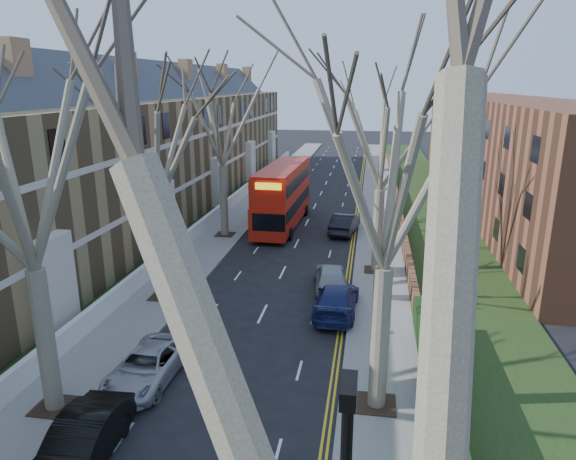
% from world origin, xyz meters
% --- Properties ---
extents(pavement_left, '(3.00, 102.00, 0.12)m').
position_xyz_m(pavement_left, '(-6.00, 39.00, 0.06)').
color(pavement_left, slate).
rests_on(pavement_left, ground).
extents(pavement_right, '(3.00, 102.00, 0.12)m').
position_xyz_m(pavement_right, '(6.00, 39.00, 0.06)').
color(pavement_right, slate).
rests_on(pavement_right, ground).
extents(terrace_left, '(9.70, 78.00, 13.60)m').
position_xyz_m(terrace_left, '(-13.65, 31.00, 5.53)').
color(terrace_left, olive).
rests_on(terrace_left, ground).
extents(flats_right, '(13.97, 54.00, 10.00)m').
position_xyz_m(flats_right, '(17.46, 43.00, 4.98)').
color(flats_right, brown).
rests_on(flats_right, ground).
extents(front_wall_left, '(0.30, 78.00, 1.00)m').
position_xyz_m(front_wall_left, '(-7.65, 31.00, 0.62)').
color(front_wall_left, white).
rests_on(front_wall_left, ground).
extents(grass_verge_right, '(6.00, 102.00, 0.06)m').
position_xyz_m(grass_verge_right, '(10.50, 39.00, 0.15)').
color(grass_verge_right, '#1E3312').
rests_on(grass_verge_right, ground).
extents(tree_left_mid, '(10.50, 10.50, 14.71)m').
position_xyz_m(tree_left_mid, '(-5.70, 6.00, 9.56)').
color(tree_left_mid, brown).
rests_on(tree_left_mid, ground).
extents(tree_left_far, '(10.15, 10.15, 14.22)m').
position_xyz_m(tree_left_far, '(-5.70, 16.00, 9.24)').
color(tree_left_far, brown).
rests_on(tree_left_far, ground).
extents(tree_left_dist, '(10.50, 10.50, 14.71)m').
position_xyz_m(tree_left_dist, '(-5.70, 28.00, 9.56)').
color(tree_left_dist, brown).
rests_on(tree_left_dist, ground).
extents(tree_right_near, '(10.85, 10.85, 15.20)m').
position_xyz_m(tree_right_near, '(5.70, -6.00, 9.86)').
color(tree_right_near, brown).
rests_on(tree_right_near, ground).
extents(tree_right_mid, '(10.50, 10.50, 14.71)m').
position_xyz_m(tree_right_mid, '(5.70, 8.00, 9.56)').
color(tree_right_mid, brown).
rests_on(tree_right_mid, ground).
extents(tree_right_far, '(10.15, 10.15, 14.22)m').
position_xyz_m(tree_right_far, '(5.70, 22.00, 9.24)').
color(tree_right_far, brown).
rests_on(tree_right_far, ground).
extents(double_decker_bus, '(3.21, 11.74, 4.85)m').
position_xyz_m(double_decker_bus, '(-1.83, 31.60, 2.39)').
color(double_decker_bus, '#AE190C').
rests_on(double_decker_bus, ground).
extents(car_left_mid, '(1.88, 4.72, 1.53)m').
position_xyz_m(car_left_mid, '(-3.22, 3.64, 0.76)').
color(car_left_mid, black).
rests_on(car_left_mid, ground).
extents(car_left_far, '(2.38, 4.80, 1.31)m').
position_xyz_m(car_left_far, '(-3.18, 8.31, 0.65)').
color(car_left_far, '#A4A5A9').
rests_on(car_left_far, ground).
extents(car_right_near, '(2.24, 5.14, 1.47)m').
position_xyz_m(car_right_near, '(3.70, 15.72, 0.74)').
color(car_right_near, navy).
rests_on(car_right_near, ground).
extents(car_right_mid, '(2.37, 4.71, 1.54)m').
position_xyz_m(car_right_mid, '(3.17, 18.71, 0.77)').
color(car_right_mid, gray).
rests_on(car_right_mid, ground).
extents(car_right_far, '(2.31, 4.96, 1.57)m').
position_xyz_m(car_right_far, '(3.30, 30.31, 0.79)').
color(car_right_far, black).
rests_on(car_right_far, ground).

